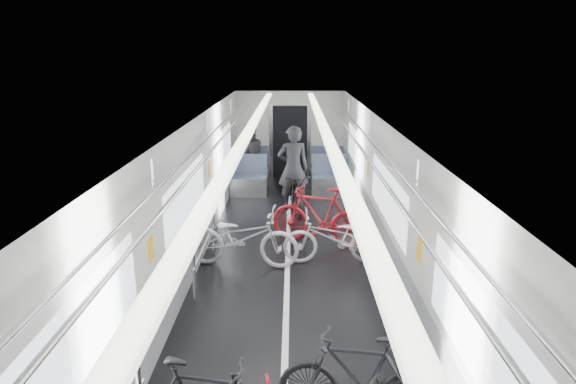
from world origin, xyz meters
name	(u,v)px	position (x,y,z in m)	size (l,w,h in m)	color
car_shell	(288,183)	(0.00, 1.78, 1.13)	(3.02, 14.01, 2.41)	black
bike_left_far	(242,237)	(-0.75, 0.67, 0.50)	(0.66, 1.90, 1.00)	#AEAEB3
bike_right_near	(360,379)	(0.72, -3.04, 0.46)	(0.44, 1.55, 0.93)	black
bike_right_mid	(334,238)	(0.78, 0.80, 0.45)	(0.59, 1.70, 0.90)	#BABABF
bike_right_far	(320,216)	(0.57, 1.66, 0.55)	(0.52, 1.83, 1.10)	maroon
bike_aisle	(296,191)	(0.15, 3.73, 0.44)	(0.59, 1.69, 0.89)	black
person_standing	(293,168)	(0.09, 3.83, 0.95)	(0.69, 0.45, 1.89)	black
person_seated	(249,156)	(-1.03, 5.67, 0.86)	(0.83, 0.65, 1.71)	#2F2C34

